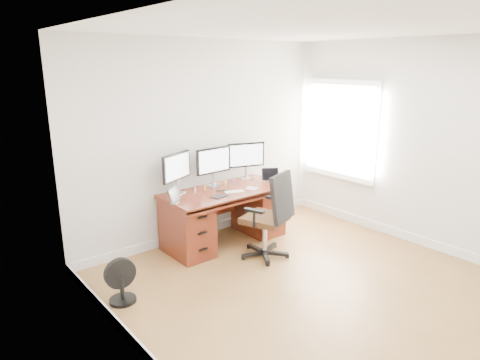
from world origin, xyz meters
TOP-DOWN VIEW (x-y plane):
  - ground at (0.00, 0.00)m, footprint 4.50×4.50m
  - back_wall at (0.00, 2.25)m, footprint 4.00×0.10m
  - right_wall at (2.00, 0.11)m, footprint 0.10×4.50m
  - desk at (0.00, 1.83)m, footprint 1.70×0.80m
  - office_chair at (0.14, 1.10)m, footprint 0.76×0.76m
  - floor_fan at (-1.75, 1.27)m, footprint 0.32×0.28m
  - monitor_left at (-0.58, 2.07)m, footprint 0.52×0.25m
  - monitor_center at (0.00, 2.07)m, footprint 0.55×0.15m
  - monitor_right at (0.58, 2.07)m, footprint 0.53×0.20m
  - tablet_left at (-0.81, 1.75)m, footprint 0.23×0.20m
  - tablet_right at (0.77, 1.75)m, footprint 0.24×0.18m
  - keyboard at (0.02, 1.64)m, footprint 0.27×0.19m
  - trackpad at (0.30, 1.62)m, footprint 0.18×0.18m
  - drawing_tablet at (-0.25, 1.61)m, footprint 0.23×0.17m
  - phone at (-0.05, 1.81)m, footprint 0.16×0.11m
  - figurine_pink at (-0.39, 1.95)m, footprint 0.03×0.03m
  - figurine_orange at (-0.23, 1.95)m, footprint 0.03×0.03m
  - figurine_blue at (-0.10, 1.95)m, footprint 0.03×0.03m
  - figurine_yellow at (0.11, 1.95)m, footprint 0.03×0.03m
  - figurine_purple at (0.26, 1.95)m, footprint 0.03×0.03m

SIDE VIEW (x-z plane):
  - ground at x=0.00m, z-range 0.00..0.00m
  - floor_fan at x=-1.75m, z-range -0.01..0.47m
  - office_chair at x=0.14m, z-range -0.19..0.92m
  - desk at x=0.00m, z-range 0.03..0.78m
  - trackpad at x=0.30m, z-range 0.75..0.76m
  - drawing_tablet at x=-0.25m, z-range 0.75..0.76m
  - phone at x=-0.05m, z-range 0.75..0.76m
  - keyboard at x=0.02m, z-range 0.75..0.76m
  - figurine_pink at x=-0.39m, z-range 0.75..0.83m
  - figurine_orange at x=-0.23m, z-range 0.75..0.83m
  - figurine_blue at x=-0.10m, z-range 0.75..0.83m
  - figurine_yellow at x=0.11m, z-range 0.75..0.83m
  - figurine_purple at x=0.26m, z-range 0.75..0.83m
  - tablet_left at x=-0.81m, z-range 0.74..0.93m
  - tablet_right at x=0.77m, z-range 0.74..0.93m
  - monitor_left at x=-0.58m, z-range 0.82..1.35m
  - monitor_center at x=0.00m, z-range 0.82..1.35m
  - monitor_right at x=0.58m, z-range 0.82..1.35m
  - back_wall at x=0.00m, z-range 0.00..2.70m
  - right_wall at x=2.00m, z-range 0.00..2.70m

